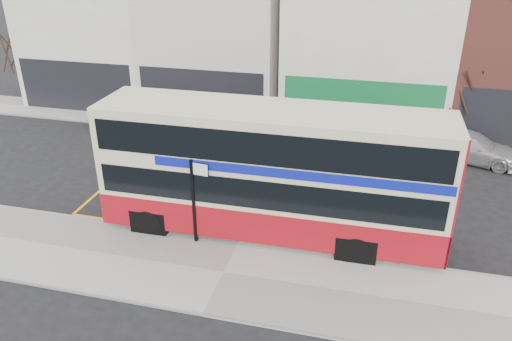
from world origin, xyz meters
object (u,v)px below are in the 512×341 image
(bus_stop_post, at_px, (195,194))
(car_grey, at_px, (258,130))
(double_decker_bus, at_px, (272,171))
(car_white, at_px, (470,147))
(street_tree_right, at_px, (467,77))
(car_silver, at_px, (126,115))
(street_tree_left, at_px, (15,40))

(bus_stop_post, xyz_separation_m, car_grey, (-0.24, 10.00, -1.41))
(double_decker_bus, relative_size, car_white, 2.54)
(car_grey, xyz_separation_m, street_tree_right, (10.20, 2.38, 2.91))
(car_grey, xyz_separation_m, car_white, (10.57, 0.18, 0.05))
(bus_stop_post, bearing_deg, car_silver, 135.00)
(bus_stop_post, distance_m, car_silver, 13.16)
(car_grey, height_order, street_tree_left, street_tree_left)
(car_grey, distance_m, street_tree_right, 10.87)
(street_tree_left, bearing_deg, street_tree_right, -0.92)
(street_tree_right, bearing_deg, bus_stop_post, -128.85)
(car_silver, distance_m, car_white, 18.42)
(car_silver, bearing_deg, car_grey, -99.33)
(car_white, relative_size, street_tree_right, 0.92)
(street_tree_left, bearing_deg, car_grey, -9.76)
(car_white, distance_m, street_tree_right, 3.63)
(double_decker_bus, distance_m, car_grey, 9.18)
(car_grey, distance_m, street_tree_left, 16.91)
(bus_stop_post, xyz_separation_m, street_tree_left, (-16.56, 12.80, 1.99))
(street_tree_left, xyz_separation_m, street_tree_right, (26.52, -0.43, -0.50))
(double_decker_bus, distance_m, car_white, 11.98)
(double_decker_bus, bearing_deg, bus_stop_post, -150.00)
(car_silver, xyz_separation_m, street_tree_right, (18.05, 2.08, 2.85))
(street_tree_left, height_order, street_tree_right, street_tree_left)
(car_white, relative_size, street_tree_left, 0.81)
(car_grey, height_order, car_white, car_white)
(bus_stop_post, distance_m, street_tree_left, 21.02)
(car_white, bearing_deg, car_silver, 106.16)
(bus_stop_post, xyz_separation_m, car_white, (10.34, 10.18, -1.37))
(street_tree_left, bearing_deg, car_silver, -16.48)
(car_silver, bearing_deg, street_tree_left, 66.39)
(street_tree_right, bearing_deg, car_white, -80.50)
(double_decker_bus, bearing_deg, car_silver, 139.19)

